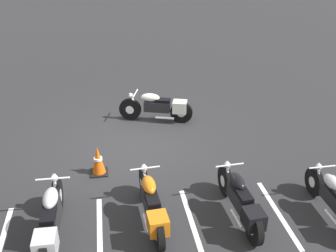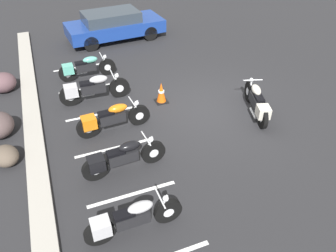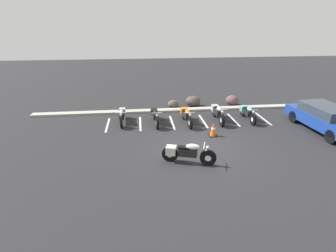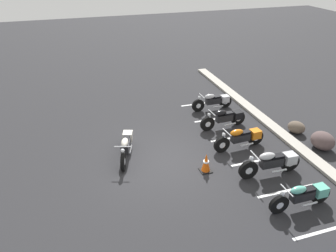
# 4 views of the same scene
# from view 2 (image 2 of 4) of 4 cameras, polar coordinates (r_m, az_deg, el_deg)

# --- Properties ---
(ground) EXTENTS (60.00, 60.00, 0.00)m
(ground) POSITION_cam_2_polar(r_m,az_deg,el_deg) (10.59, 7.30, 3.07)
(ground) COLOR #262628
(motorcycle_cream_featured) EXTENTS (2.10, 0.92, 0.85)m
(motorcycle_cream_featured) POSITION_cam_2_polar(r_m,az_deg,el_deg) (10.33, 15.25, 4.04)
(motorcycle_cream_featured) COLOR black
(motorcycle_cream_featured) RESTS_ON ground
(parked_bike_0) EXTENTS (0.57, 2.05, 0.81)m
(parked_bike_0) POSITION_cam_2_polar(r_m,az_deg,el_deg) (6.78, -6.76, -15.85)
(parked_bike_0) COLOR black
(parked_bike_0) RESTS_ON ground
(parked_bike_1) EXTENTS (0.60, 2.13, 0.84)m
(parked_bike_1) POSITION_cam_2_polar(r_m,az_deg,el_deg) (8.04, -8.30, -5.49)
(parked_bike_1) COLOR black
(parked_bike_1) RESTS_ON ground
(parked_bike_2) EXTENTS (0.61, 2.16, 0.85)m
(parked_bike_2) POSITION_cam_2_polar(r_m,az_deg,el_deg) (9.39, -10.07, 1.28)
(parked_bike_2) COLOR black
(parked_bike_2) RESTS_ON ground
(parked_bike_3) EXTENTS (0.64, 2.28, 0.90)m
(parked_bike_3) POSITION_cam_2_polar(r_m,az_deg,el_deg) (10.90, -13.23, 6.33)
(parked_bike_3) COLOR black
(parked_bike_3) RESTS_ON ground
(parked_bike_4) EXTENTS (0.58, 2.07, 0.81)m
(parked_bike_4) POSITION_cam_2_polar(r_m,az_deg,el_deg) (12.43, -14.37, 9.83)
(parked_bike_4) COLOR black
(parked_bike_4) RESTS_ON ground
(car_blue) EXTENTS (2.13, 4.43, 1.29)m
(car_blue) POSITION_cam_2_polar(r_m,az_deg,el_deg) (15.68, -9.36, 17.00)
(car_blue) COLOR black
(car_blue) RESTS_ON ground
(concrete_curb) EXTENTS (18.00, 0.50, 0.12)m
(concrete_curb) POSITION_cam_2_polar(r_m,az_deg,el_deg) (9.60, -22.17, -3.25)
(concrete_curb) COLOR #A8A399
(concrete_curb) RESTS_ON ground
(landscape_rock_1) EXTENTS (0.90, 0.83, 0.50)m
(landscape_rock_1) POSITION_cam_2_polar(r_m,az_deg,el_deg) (9.26, -26.42, -4.68)
(landscape_rock_1) COLOR brown
(landscape_rock_1) RESTS_ON ground
(landscape_rock_2) EXTENTS (1.17, 1.18, 0.67)m
(landscape_rock_2) POSITION_cam_2_polar(r_m,az_deg,el_deg) (12.60, -26.78, 6.77)
(landscape_rock_2) COLOR brown
(landscape_rock_2) RESTS_ON ground
(traffic_cone) EXTENTS (0.40, 0.40, 0.70)m
(traffic_cone) POSITION_cam_2_polar(r_m,az_deg,el_deg) (10.68, -1.18, 5.79)
(traffic_cone) COLOR black
(traffic_cone) RESTS_ON ground
(stall_line_1) EXTENTS (0.10, 2.10, 0.00)m
(stall_line_1) POSITION_cam_2_polar(r_m,az_deg,el_deg) (7.77, -6.24, -11.73)
(stall_line_1) COLOR white
(stall_line_1) RESTS_ON ground
(stall_line_2) EXTENTS (0.10, 2.10, 0.00)m
(stall_line_2) POSITION_cam_2_polar(r_m,az_deg,el_deg) (9.03, -9.44, -3.82)
(stall_line_2) COLOR white
(stall_line_2) RESTS_ON ground
(stall_line_3) EXTENTS (0.10, 2.10, 0.00)m
(stall_line_3) POSITION_cam_2_polar(r_m,az_deg,el_deg) (10.45, -11.77, 2.06)
(stall_line_3) COLOR white
(stall_line_3) RESTS_ON ground
(stall_line_4) EXTENTS (0.10, 2.10, 0.00)m
(stall_line_4) POSITION_cam_2_polar(r_m,az_deg,el_deg) (11.96, -13.54, 6.50)
(stall_line_4) COLOR white
(stall_line_4) RESTS_ON ground
(stall_line_5) EXTENTS (0.10, 2.10, 0.00)m
(stall_line_5) POSITION_cam_2_polar(r_m,az_deg,el_deg) (13.53, -14.93, 9.92)
(stall_line_5) COLOR white
(stall_line_5) RESTS_ON ground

